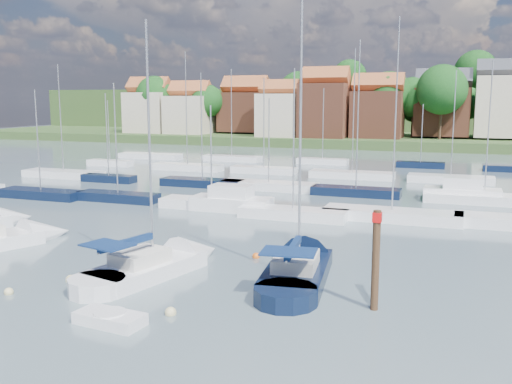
% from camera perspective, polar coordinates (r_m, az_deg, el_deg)
% --- Properties ---
extents(ground, '(260.00, 260.00, 0.00)m').
position_cam_1_polar(ground, '(66.89, 8.31, 0.98)').
color(ground, '#414F58').
rests_on(ground, ground).
extents(sailboat_left, '(6.67, 10.77, 14.35)m').
position_cam_1_polar(sailboat_left, '(41.17, -23.88, -4.46)').
color(sailboat_left, white).
rests_on(sailboat_left, ground).
extents(sailboat_centre, '(5.46, 11.27, 14.83)m').
position_cam_1_polar(sailboat_centre, '(32.79, -9.31, -7.18)').
color(sailboat_centre, white).
rests_on(sailboat_centre, ground).
extents(sailboat_navy, '(4.52, 11.95, 16.14)m').
position_cam_1_polar(sailboat_navy, '(32.14, 4.52, -7.43)').
color(sailboat_navy, black).
rests_on(sailboat_navy, ground).
extents(tender, '(3.18, 1.73, 0.66)m').
position_cam_1_polar(tender, '(25.88, -14.40, -12.17)').
color(tender, white).
rests_on(tender, ground).
extents(timber_piling, '(0.40, 0.40, 6.92)m').
position_cam_1_polar(timber_piling, '(26.88, 11.81, -8.57)').
color(timber_piling, '#4C331E').
rests_on(timber_piling, ground).
extents(buoy_b, '(0.46, 0.46, 0.46)m').
position_cam_1_polar(buoy_b, '(31.29, -23.48, -9.35)').
color(buoy_b, beige).
rests_on(buoy_b, ground).
extents(buoy_c, '(0.54, 0.54, 0.54)m').
position_cam_1_polar(buoy_c, '(32.14, -18.03, -8.53)').
color(buoy_c, beige).
rests_on(buoy_c, ground).
extents(buoy_d, '(0.52, 0.52, 0.52)m').
position_cam_1_polar(buoy_d, '(26.50, -8.54, -12.04)').
color(buoy_d, beige).
rests_on(buoy_d, ground).
extents(buoy_e, '(0.45, 0.45, 0.45)m').
position_cam_1_polar(buoy_e, '(34.97, -0.00, -6.61)').
color(buoy_e, '#D85914').
rests_on(buoy_e, ground).
extents(marina_field, '(79.62, 41.41, 15.93)m').
position_cam_1_polar(marina_field, '(61.75, 9.14, 0.67)').
color(marina_field, white).
rests_on(marina_field, ground).
extents(far_shore_town, '(212.46, 90.00, 22.27)m').
position_cam_1_polar(far_shore_town, '(158.00, 16.02, 7.17)').
color(far_shore_town, '#3A4E27').
rests_on(far_shore_town, ground).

